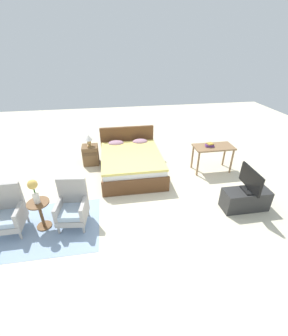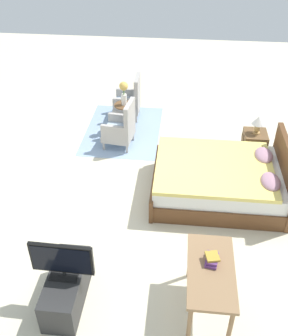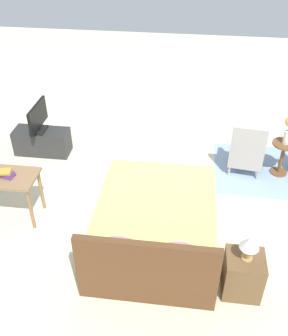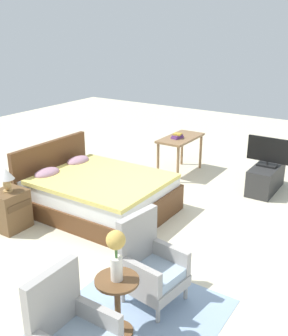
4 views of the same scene
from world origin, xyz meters
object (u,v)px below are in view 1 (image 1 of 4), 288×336
at_px(tv_flatscreen, 251,180).
at_px(book_stack, 210,145).
at_px(tv_stand, 245,199).
at_px(armchair_by_window_right, 72,207).
at_px(nightstand, 91,155).
at_px(vanity_desk, 213,150).
at_px(armchair_by_window_left, 8,214).
at_px(side_table, 40,212).
at_px(table_lamp, 89,139).
at_px(flower_vase, 34,189).
at_px(bed, 131,162).

relative_size(tv_flatscreen, book_stack, 2.92).
bearing_deg(tv_stand, armchair_by_window_right, 178.14).
relative_size(nightstand, vanity_desk, 0.54).
bearing_deg(armchair_by_window_left, vanity_desk, 18.34).
bearing_deg(side_table, armchair_by_window_right, 2.00).
relative_size(armchair_by_window_right, side_table, 1.57).
xyz_separation_m(table_lamp, book_stack, (3.16, -0.90, -0.01)).
bearing_deg(table_lamp, flower_vase, -107.96).
height_order(side_table, book_stack, book_stack).
xyz_separation_m(flower_vase, nightstand, (0.80, 2.47, -0.60)).
distance_m(side_table, tv_stand, 4.11).
distance_m(tv_stand, vanity_desk, 1.70).
height_order(armchair_by_window_right, tv_flatscreen, tv_flatscreen).
height_order(table_lamp, vanity_desk, table_lamp).
height_order(armchair_by_window_left, book_stack, armchair_by_window_left).
bearing_deg(bed, table_lamp, 149.45).
distance_m(side_table, tv_flatscreen, 4.13).
xyz_separation_m(armchair_by_window_left, side_table, (0.57, -0.02, -0.02)).
distance_m(flower_vase, book_stack, 4.26).
distance_m(armchair_by_window_left, tv_stand, 4.69).
relative_size(nightstand, book_stack, 2.27).
bearing_deg(tv_stand, table_lamp, 142.25).
bearing_deg(nightstand, vanity_desk, -15.48).
distance_m(nightstand, table_lamp, 0.49).
distance_m(armchair_by_window_left, flower_vase, 0.76).
height_order(bed, tv_stand, bed).
bearing_deg(armchair_by_window_left, tv_flatscreen, -1.41).
bearing_deg(bed, flower_vase, -136.12).
height_order(bed, vanity_desk, bed).
bearing_deg(bed, tv_stand, -40.87).
distance_m(flower_vase, nightstand, 2.66).
xyz_separation_m(tv_stand, book_stack, (-0.15, 1.66, 0.54)).
bearing_deg(flower_vase, vanity_desk, 20.97).
distance_m(side_table, vanity_desk, 4.37).
height_order(bed, armchair_by_window_left, bed).
bearing_deg(armchair_by_window_right, tv_stand, -1.86).
xyz_separation_m(bed, book_stack, (2.06, -0.25, 0.46)).
distance_m(tv_flatscreen, book_stack, 1.67).
height_order(tv_stand, vanity_desk, vanity_desk).
height_order(side_table, tv_flatscreen, tv_flatscreen).
distance_m(nightstand, tv_flatscreen, 4.21).
relative_size(side_table, vanity_desk, 0.56).
bearing_deg(book_stack, vanity_desk, -3.52).
bearing_deg(armchair_by_window_right, book_stack, 24.63).
xyz_separation_m(side_table, vanity_desk, (4.07, 1.56, 0.25)).
bearing_deg(table_lamp, bed, -30.55).
bearing_deg(bed, side_table, -136.12).
xyz_separation_m(nightstand, tv_stand, (3.31, -2.56, -0.06)).
bearing_deg(nightstand, tv_stand, -37.74).
relative_size(nightstand, tv_stand, 0.58).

